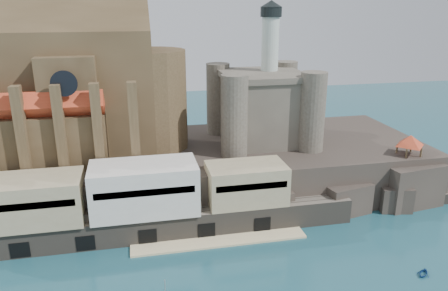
% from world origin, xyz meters
% --- Properties ---
extents(promontory, '(100.00, 36.00, 10.00)m').
position_xyz_m(promontory, '(-0.19, 39.37, 4.92)').
color(promontory, black).
rests_on(promontory, ground).
extents(quay, '(70.00, 12.00, 13.05)m').
position_xyz_m(quay, '(-10.19, 23.07, 6.07)').
color(quay, '#5C5449').
rests_on(quay, ground).
extents(church, '(47.00, 25.93, 30.51)m').
position_xyz_m(church, '(-24.13, 41.85, 22.13)').
color(church, '#473621').
rests_on(church, promontory).
extents(castle_keep, '(21.20, 21.20, 29.30)m').
position_xyz_m(castle_keep, '(16.08, 41.08, 18.31)').
color(castle_keep, '#4D473C').
rests_on(castle_keep, promontory).
extents(rock_outcrop, '(14.50, 10.50, 8.70)m').
position_xyz_m(rock_outcrop, '(42.00, 25.84, 4.02)').
color(rock_outcrop, black).
rests_on(rock_outcrop, ground).
extents(pavilion, '(6.40, 6.40, 5.40)m').
position_xyz_m(pavilion, '(42.00, 26.00, 12.73)').
color(pavilion, '#473621').
rests_on(pavilion, rock_outcrop).
extents(boat_7, '(2.54, 2.66, 2.66)m').
position_xyz_m(boat_7, '(30.00, 2.26, 0.00)').
color(boat_7, navy).
rests_on(boat_7, ground).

